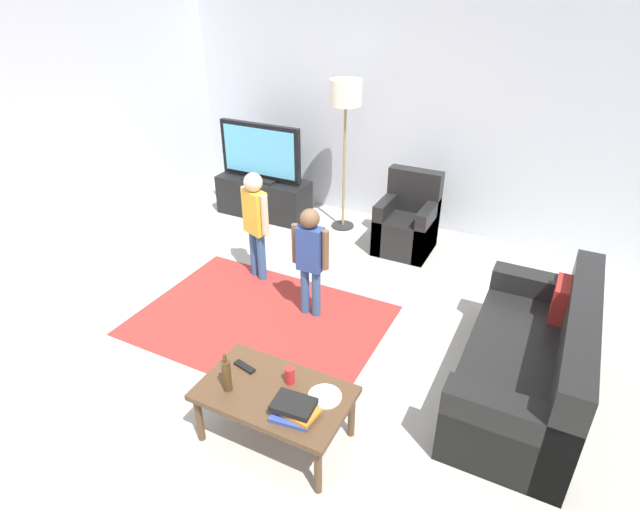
{
  "coord_description": "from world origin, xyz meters",
  "views": [
    {
      "loc": [
        1.77,
        -2.89,
        2.84
      ],
      "look_at": [
        0.0,
        0.6,
        0.65
      ],
      "focal_mm": 28.96,
      "sensor_mm": 36.0,
      "label": 1
    }
  ],
  "objects": [
    {
      "name": "ground",
      "position": [
        0.0,
        0.0,
        0.0
      ],
      "size": [
        7.8,
        7.8,
        0.0
      ],
      "primitive_type": "plane",
      "color": "#B2ADA3"
    },
    {
      "name": "wall_back",
      "position": [
        0.0,
        3.0,
        1.35
      ],
      "size": [
        6.0,
        0.12,
        2.7
      ],
      "primitive_type": "cube",
      "color": "silver",
      "rests_on": "ground"
    },
    {
      "name": "wall_left",
      "position": [
        -3.0,
        0.0,
        1.35
      ],
      "size": [
        0.12,
        6.0,
        2.7
      ],
      "primitive_type": "cube",
      "color": "silver",
      "rests_on": "ground"
    },
    {
      "name": "area_rug",
      "position": [
        -0.47,
        0.3,
        0.0
      ],
      "size": [
        2.2,
        1.6,
        0.01
      ],
      "primitive_type": "cube",
      "color": "#9E2D28",
      "rests_on": "ground"
    },
    {
      "name": "tv_stand",
      "position": [
        -1.68,
        2.3,
        0.24
      ],
      "size": [
        1.2,
        0.44,
        0.5
      ],
      "color": "black",
      "rests_on": "ground"
    },
    {
      "name": "tv",
      "position": [
        -1.68,
        2.28,
        0.85
      ],
      "size": [
        1.1,
        0.28,
        0.71
      ],
      "color": "black",
      "rests_on": "tv_stand"
    },
    {
      "name": "couch",
      "position": [
        1.86,
        0.42,
        0.29
      ],
      "size": [
        0.8,
        1.8,
        0.86
      ],
      "color": "black",
      "rests_on": "ground"
    },
    {
      "name": "armchair",
      "position": [
        0.27,
        2.26,
        0.3
      ],
      "size": [
        0.6,
        0.6,
        0.9
      ],
      "color": "black",
      "rests_on": "ground"
    },
    {
      "name": "floor_lamp",
      "position": [
        -0.62,
        2.45,
        1.54
      ],
      "size": [
        0.36,
        0.36,
        1.78
      ],
      "color": "#262626",
      "rests_on": "ground"
    },
    {
      "name": "child_near_tv",
      "position": [
        -0.9,
        0.96,
        0.69
      ],
      "size": [
        0.37,
        0.21,
        1.14
      ],
      "color": "#33598C",
      "rests_on": "ground"
    },
    {
      "name": "child_center",
      "position": [
        -0.1,
        0.61,
        0.64
      ],
      "size": [
        0.36,
        0.17,
        1.07
      ],
      "color": "#33598C",
      "rests_on": "ground"
    },
    {
      "name": "coffee_table",
      "position": [
        0.37,
        -0.79,
        0.37
      ],
      "size": [
        1.0,
        0.6,
        0.42
      ],
      "color": "#513823",
      "rests_on": "ground"
    },
    {
      "name": "book_stack",
      "position": [
        0.58,
        -0.9,
        0.46
      ],
      "size": [
        0.3,
        0.24,
        0.09
      ],
      "color": "#334CA5",
      "rests_on": "coffee_table"
    },
    {
      "name": "bottle",
      "position": [
        0.09,
        -0.91,
        0.54
      ],
      "size": [
        0.06,
        0.06,
        0.29
      ],
      "color": "#4C3319",
      "rests_on": "coffee_table"
    },
    {
      "name": "tv_remote",
      "position": [
        0.07,
        -0.69,
        0.43
      ],
      "size": [
        0.18,
        0.08,
        0.02
      ],
      "primitive_type": "cube",
      "rotation": [
        0.0,
        0.0,
        -0.21
      ],
      "color": "black",
      "rests_on": "coffee_table"
    },
    {
      "name": "soda_can",
      "position": [
        0.42,
        -0.67,
        0.48
      ],
      "size": [
        0.07,
        0.07,
        0.12
      ],
      "primitive_type": "cylinder",
      "color": "red",
      "rests_on": "coffee_table"
    },
    {
      "name": "plate",
      "position": [
        0.69,
        -0.69,
        0.43
      ],
      "size": [
        0.22,
        0.22,
        0.02
      ],
      "color": "white",
      "rests_on": "coffee_table"
    }
  ]
}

